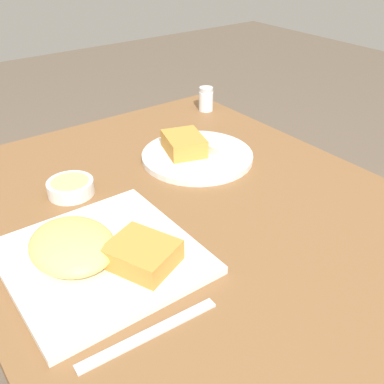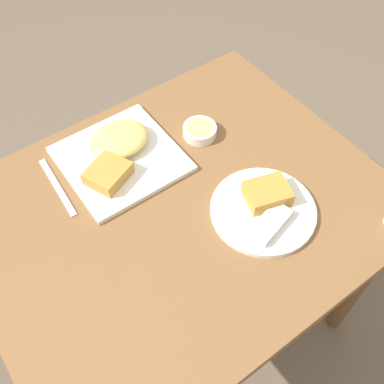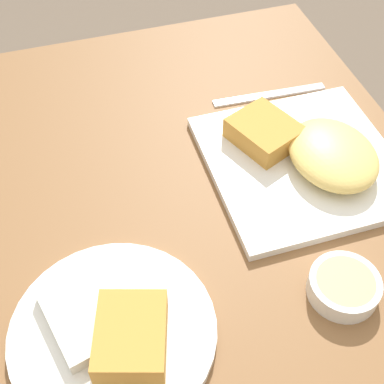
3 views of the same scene
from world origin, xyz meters
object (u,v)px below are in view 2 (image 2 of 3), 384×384
(butter_knife, at_px, (57,187))
(sauce_ramekin, at_px, (200,131))
(plate_square_near, at_px, (119,153))
(plate_oval_far, at_px, (265,207))

(butter_knife, bearing_deg, sauce_ramekin, 83.85)
(plate_square_near, xyz_separation_m, sauce_ramekin, (-0.22, 0.05, -0.01))
(plate_square_near, bearing_deg, sauce_ramekin, 166.37)
(sauce_ramekin, relative_size, butter_knife, 0.44)
(plate_square_near, distance_m, plate_oval_far, 0.40)
(plate_square_near, relative_size, plate_oval_far, 1.14)
(plate_square_near, distance_m, sauce_ramekin, 0.23)
(plate_square_near, relative_size, butter_knife, 1.39)
(plate_square_near, relative_size, sauce_ramekin, 3.14)
(plate_oval_far, bearing_deg, sauce_ramekin, -94.78)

